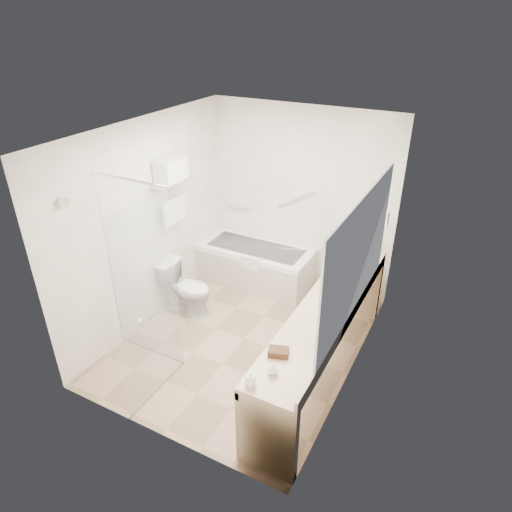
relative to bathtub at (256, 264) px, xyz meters
The scene contains 25 objects.
floor 1.36m from the bathtub, 68.05° to the right, with size 3.20×3.20×0.00m, color tan.
ceiling 2.59m from the bathtub, 68.05° to the right, with size 2.60×3.20×0.10m, color white.
wall_back 1.15m from the bathtub, 35.84° to the left, with size 2.60×0.10×2.50m, color white.
wall_front 3.04m from the bathtub, 80.02° to the right, with size 2.60×0.10×2.50m, color white.
wall_left 1.77m from the bathtub, 122.86° to the right, with size 0.10×3.20×2.50m, color white.
wall_right 2.39m from the bathtub, 34.55° to the right, with size 0.10×3.20×2.50m, color white.
bathtub is the anchor object (origin of this frame).
grab_bar_short 0.87m from the bathtub, 144.55° to the left, with size 0.03×0.03×0.40m, color silver.
grab_bar_long 1.12m from the bathtub, 35.51° to the left, with size 0.03×0.03×0.60m, color silver.
shower_enclosure 2.31m from the bathtub, 93.47° to the right, with size 0.96×0.91×2.11m.
towel_shelf 1.85m from the bathtub, 127.02° to the right, with size 0.24×0.55×0.81m.
vanity_counter 2.09m from the bathtub, 42.35° to the right, with size 0.55×2.70×0.95m.
sink 1.92m from the bathtub, 32.47° to the right, with size 0.40×0.52×0.14m, color white.
faucet 2.07m from the bathtub, 30.20° to the right, with size 0.03×0.03×0.14m, color silver.
mirror 2.60m from the bathtub, 37.82° to the right, with size 0.02×2.00×1.20m, color #ADB2B9.
hairdryer_unit 2.12m from the bathtub, ahead, with size 0.08×0.10×0.18m, color white.
toilet 1.15m from the bathtub, 113.02° to the right, with size 0.39×0.69×0.68m, color white.
amenity_basket 2.67m from the bathtub, 57.80° to the right, with size 0.18×0.12×0.06m, color #4F301C.
soap_bottle_a 3.02m from the bathtub, 63.01° to the right, with size 0.06×0.14×0.07m, color white.
soap_bottle_b 2.90m from the bathtub, 59.32° to the right, with size 0.09×0.11×0.09m, color white.
water_bottle_left 1.74m from the bathtub, 14.20° to the right, with size 0.06×0.06×0.20m.
water_bottle_mid 1.75m from the bathtub, 21.04° to the right, with size 0.06×0.06×0.20m.
water_bottle_right 1.68m from the bathtub, ahead, with size 0.06×0.06×0.20m.
drinking_glass_near 1.82m from the bathtub, 27.87° to the right, with size 0.07×0.07×0.10m, color silver.
drinking_glass_far 1.75m from the bathtub, 28.42° to the right, with size 0.07×0.07×0.09m, color silver.
Camera 1 is at (2.16, -3.80, 3.55)m, focal length 32.00 mm.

